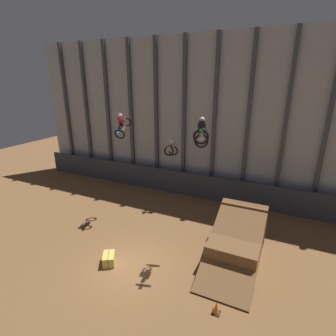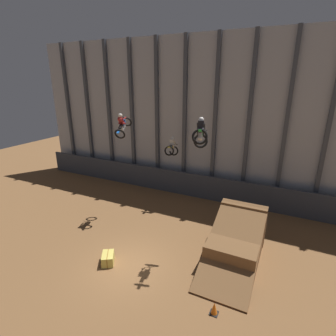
% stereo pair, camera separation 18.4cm
% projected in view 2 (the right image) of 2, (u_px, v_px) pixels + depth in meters
% --- Properties ---
extents(ground_plane, '(60.00, 60.00, 0.00)m').
position_uv_depth(ground_plane, '(128.00, 266.00, 13.82)').
color(ground_plane, brown).
extents(arena_back_wall, '(32.00, 0.40, 12.63)m').
position_uv_depth(arena_back_wall, '(200.00, 120.00, 20.87)').
color(arena_back_wall, '#A3A8B2').
rests_on(arena_back_wall, ground_plane).
extents(lower_barrier, '(31.36, 0.20, 2.01)m').
position_uv_depth(lower_barrier, '(194.00, 185.00, 21.78)').
color(lower_barrier, '#383D47').
rests_on(lower_barrier, ground_plane).
extents(dirt_ramp, '(2.64, 5.63, 2.57)m').
position_uv_depth(dirt_ramp, '(236.00, 241.00, 14.48)').
color(dirt_ramp, brown).
rests_on(dirt_ramp, ground_plane).
extents(rider_bike_left_air, '(1.09, 1.90, 1.68)m').
position_uv_depth(rider_bike_left_air, '(123.00, 125.00, 17.21)').
color(rider_bike_left_air, black).
extents(rider_bike_center_air, '(1.01, 1.76, 1.61)m').
position_uv_depth(rider_bike_center_air, '(172.00, 148.00, 19.65)').
color(rider_bike_center_air, black).
extents(rider_bike_right_air, '(1.18, 1.81, 1.65)m').
position_uv_depth(rider_bike_right_air, '(200.00, 134.00, 12.56)').
color(rider_bike_right_air, black).
extents(traffic_cone_near_ramp, '(0.36, 0.36, 0.58)m').
position_uv_depth(traffic_cone_near_ramp, '(214.00, 308.00, 10.94)').
color(traffic_cone_near_ramp, black).
rests_on(traffic_cone_near_ramp, ground_plane).
extents(hay_bale_trackside, '(0.99, 1.08, 0.57)m').
position_uv_depth(hay_bale_trackside, '(108.00, 259.00, 13.98)').
color(hay_bale_trackside, '#CCB751').
rests_on(hay_bale_trackside, ground_plane).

